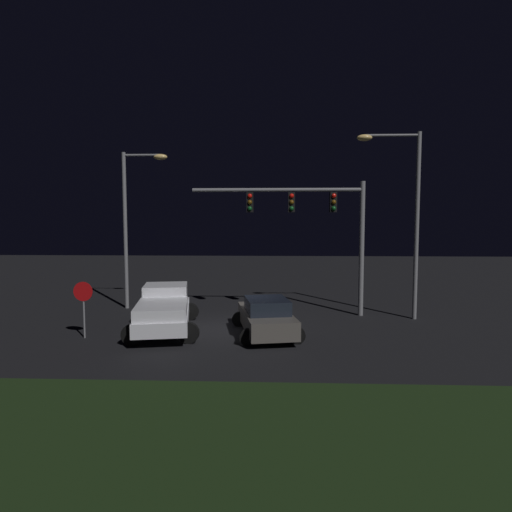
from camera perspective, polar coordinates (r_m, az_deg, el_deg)
ground_plane at (r=18.66m, az=-2.03°, el=-9.61°), size 80.00×80.00×0.00m
grass_median at (r=9.99m, az=-6.45°, el=-22.28°), size 27.15×5.72×0.10m
pickup_truck at (r=18.59m, az=-12.03°, el=-6.60°), size 3.53×5.67×1.80m
car_sedan at (r=17.54m, az=1.36°, el=-8.04°), size 3.01×4.66×1.51m
traffic_signal_gantry at (r=21.01m, az=7.32°, el=5.42°), size 8.32×0.56×6.50m
street_lamp_left at (r=23.43m, az=-15.89°, el=5.70°), size 2.38×0.44×8.14m
street_lamp_right at (r=21.19m, az=19.09°, el=6.67°), size 2.93×0.44×8.66m
stop_sign at (r=18.19m, az=-21.88°, el=-5.27°), size 0.76×0.08×2.23m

